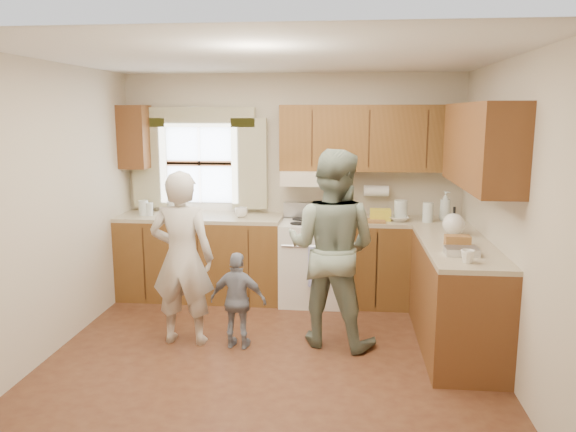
# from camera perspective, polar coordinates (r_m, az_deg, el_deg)

# --- Properties ---
(room) EXTENTS (3.80, 3.80, 3.80)m
(room) POSITION_cam_1_polar(r_m,az_deg,el_deg) (4.66, -1.72, 0.35)
(room) COLOR #462215
(room) RESTS_ON ground
(kitchen_fixtures) EXTENTS (3.80, 2.25, 2.15)m
(kitchen_fixtures) POSITION_cam_1_polar(r_m,az_deg,el_deg) (5.76, 5.79, -1.93)
(kitchen_fixtures) COLOR #45270E
(kitchen_fixtures) RESTS_ON ground
(stove) EXTENTS (0.76, 0.67, 1.07)m
(stove) POSITION_cam_1_polar(r_m,az_deg,el_deg) (6.20, 2.83, -4.53)
(stove) COLOR silver
(stove) RESTS_ON ground
(woman_left) EXTENTS (0.58, 0.39, 1.58)m
(woman_left) POSITION_cam_1_polar(r_m,az_deg,el_deg) (5.11, -10.70, -4.24)
(woman_left) COLOR beige
(woman_left) RESTS_ON ground
(woman_right) EXTENTS (1.02, 0.90, 1.76)m
(woman_right) POSITION_cam_1_polar(r_m,az_deg,el_deg) (5.01, 4.45, -3.29)
(woman_right) COLOR #294438
(woman_right) RESTS_ON ground
(child) EXTENTS (0.53, 0.26, 0.87)m
(child) POSITION_cam_1_polar(r_m,az_deg,el_deg) (5.03, -5.08, -8.56)
(child) COLOR gray
(child) RESTS_ON ground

